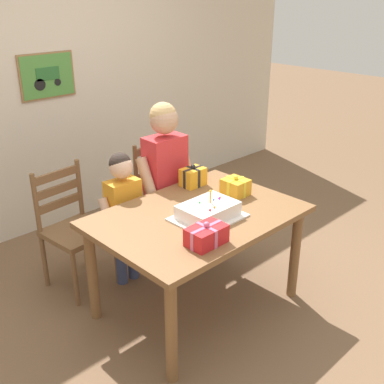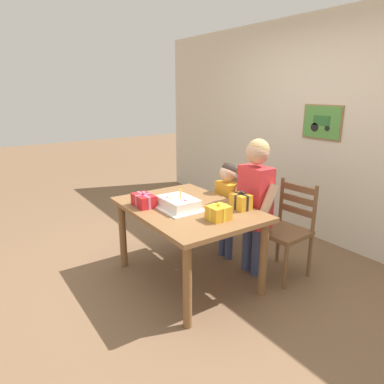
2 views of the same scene
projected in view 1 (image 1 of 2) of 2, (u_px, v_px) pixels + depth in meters
The scene contains 11 objects.
ground_plane at pixel (197, 305), 3.38m from camera, with size 20.00×20.00×0.00m, color brown.
back_wall at pixel (46, 87), 4.11m from camera, with size 6.40×0.11×2.60m.
dining_table at pixel (197, 226), 3.12m from camera, with size 1.35×0.95×0.74m.
birthday_cake at pixel (208, 211), 3.00m from camera, with size 0.44×0.34×0.19m.
gift_box_red_large at pixel (235, 187), 3.35m from camera, with size 0.16×0.18×0.15m.
gift_box_beside_cake at pixel (206, 235), 2.70m from camera, with size 0.24×0.16×0.15m.
gift_box_corner_small at pixel (193, 177), 3.50m from camera, with size 0.18×0.13×0.17m.
chair_left at pixel (74, 228), 3.46m from camera, with size 0.46×0.46×0.92m.
chair_right at pixel (165, 194), 4.03m from camera, with size 0.45×0.45×0.92m.
child_older at pixel (165, 170), 3.61m from camera, with size 0.49×0.28×1.34m.
child_younger at pixel (124, 207), 3.42m from camera, with size 0.38×0.22×1.04m.
Camera 1 is at (-1.95, -1.97, 2.10)m, focal length 43.79 mm.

